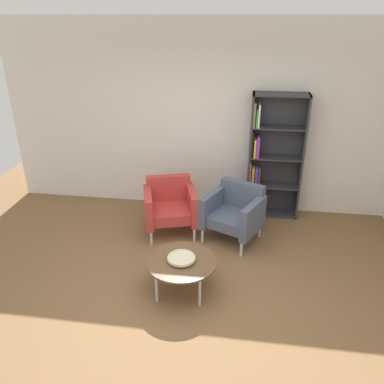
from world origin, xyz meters
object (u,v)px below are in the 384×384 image
(coffee_table_low, at_px, (181,263))
(armchair_spare_guest, at_px, (170,205))
(armchair_by_bookshelf, at_px, (234,212))
(decorative_bowl, at_px, (181,258))
(bookshelf_tall, at_px, (270,159))

(coffee_table_low, height_order, armchair_spare_guest, armchair_spare_guest)
(coffee_table_low, height_order, armchair_by_bookshelf, armchair_by_bookshelf)
(decorative_bowl, bearing_deg, armchair_by_bookshelf, 66.21)
(armchair_spare_guest, bearing_deg, decorative_bowl, -89.89)
(coffee_table_low, xyz_separation_m, armchair_spare_guest, (-0.39, 1.30, 0.04))
(coffee_table_low, bearing_deg, armchair_by_bookshelf, 66.21)
(decorative_bowl, distance_m, armchair_by_bookshelf, 1.34)
(decorative_bowl, distance_m, armchair_spare_guest, 1.35)
(coffee_table_low, bearing_deg, decorative_bowl, 90.00)
(bookshelf_tall, bearing_deg, decorative_bowl, -116.39)
(coffee_table_low, xyz_separation_m, armchair_by_bookshelf, (0.54, 1.23, 0.04))
(bookshelf_tall, height_order, armchair_spare_guest, bookshelf_tall)
(decorative_bowl, xyz_separation_m, armchair_by_bookshelf, (0.54, 1.23, -0.02))
(decorative_bowl, bearing_deg, bookshelf_tall, 63.61)
(bookshelf_tall, relative_size, decorative_bowl, 5.94)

